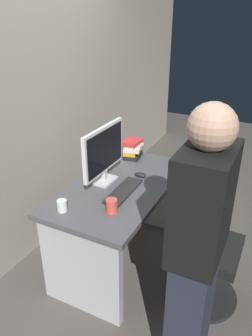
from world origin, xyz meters
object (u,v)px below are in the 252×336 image
keyboard (123,191)px  cup_by_monitor (62,206)px  office_chair (200,249)px  person_at_desk (197,253)px  handbag (206,219)px  cup_near_keyboard (112,206)px  mouse (141,175)px  desk (121,209)px  book_stack (132,149)px  monitor (104,152)px

keyboard → cup_by_monitor: bearing=147.0°
office_chair → person_at_desk: 0.69m
keyboard → handbag: bearing=-31.1°
cup_near_keyboard → mouse: bearing=4.2°
cup_by_monitor → handbag: bearing=-30.7°
desk → mouse: size_ratio=13.23×
book_stack → handbag: book_stack is taller
desk → cup_near_keyboard: cup_near_keyboard is taller
desk → handbag: bearing=-37.8°
desk → mouse: 0.33m
monitor → cup_near_keyboard: 0.49m
monitor → cup_near_keyboard: bearing=-144.0°
desk → person_at_desk: 1.07m
office_chair → keyboard: 0.70m
monitor → book_stack: (0.52, 0.01, -0.17)m
keyboard → mouse: mouse is taller
desk → cup_by_monitor: size_ratio=15.97×
mouse → book_stack: 0.40m
person_at_desk → cup_near_keyboard: size_ratio=16.58×
monitor → cup_by_monitor: 0.55m
person_at_desk → cup_by_monitor: 0.97m
mouse → cup_near_keyboard: (-0.56, -0.04, 0.03)m
keyboard → book_stack: 0.66m
desk → office_chair: 0.71m
keyboard → cup_by_monitor: (-0.41, 0.26, 0.03)m
keyboard → handbag: 1.14m
mouse → book_stack: bearing=35.6°
office_chair → handbag: 0.89m
mouse → monitor: bearing=132.2°
cup_by_monitor → book_stack: bearing=-2.0°
desk → monitor: 0.51m
monitor → book_stack: monitor is taller
monitor → keyboard: bearing=-112.9°
cup_near_keyboard → handbag: (1.11, -0.43, -0.66)m
cup_near_keyboard → book_stack: size_ratio=0.45×
monitor → book_stack: bearing=1.0°
office_chair → handbag: (0.83, 0.13, -0.29)m
person_at_desk → office_chair: bearing=9.6°
desk → mouse: bearing=-26.3°
monitor → cup_by_monitor: size_ratio=6.52×
cup_by_monitor → keyboard: bearing=-31.9°
cup_near_keyboard → cup_by_monitor: 0.34m
mouse → book_stack: (0.32, 0.23, 0.07)m
keyboard → book_stack: bearing=18.8°
keyboard → person_at_desk: bearing=-128.2°
book_stack → cup_near_keyboard: bearing=-162.9°
monitor → office_chair: bearing=-95.8°
cup_near_keyboard → book_stack: bearing=17.1°
keyboard → cup_near_keyboard: (-0.27, -0.05, 0.04)m
person_at_desk → monitor: size_ratio=3.03×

